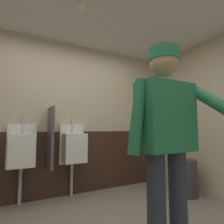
% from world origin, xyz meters
% --- Properties ---
extents(wall_back, '(4.73, 0.12, 2.57)m').
position_xyz_m(wall_back, '(0.00, 1.65, 1.28)').
color(wall_back, beige).
rests_on(wall_back, ground_plane).
extents(wainscot_band_back, '(4.13, 0.03, 1.03)m').
position_xyz_m(wainscot_band_back, '(0.00, 1.57, 0.51)').
color(wainscot_band_back, '#382319').
rests_on(wainscot_band_back, ground_plane).
extents(downlight_far, '(0.14, 0.14, 0.03)m').
position_xyz_m(downlight_far, '(-0.08, 0.56, 2.55)').
color(downlight_far, white).
extents(urinal_left, '(0.40, 0.34, 1.24)m').
position_xyz_m(urinal_left, '(-0.64, 1.43, 0.78)').
color(urinal_left, white).
rests_on(urinal_left, ground_plane).
extents(urinal_middle, '(0.40, 0.34, 1.24)m').
position_xyz_m(urinal_middle, '(0.11, 1.43, 0.78)').
color(urinal_middle, white).
rests_on(urinal_middle, ground_plane).
extents(privacy_divider_panel, '(0.04, 0.40, 0.90)m').
position_xyz_m(privacy_divider_panel, '(-0.26, 1.36, 0.95)').
color(privacy_divider_panel, '#4C4C51').
extents(person, '(0.67, 0.60, 1.73)m').
position_xyz_m(person, '(0.33, -0.41, 1.04)').
color(person, '#2D3342').
rests_on(person, ground_plane).
extents(trash_bin, '(0.31, 0.31, 0.57)m').
position_xyz_m(trash_bin, '(1.76, 0.62, 0.29)').
color(trash_bin, '#38383D').
rests_on(trash_bin, ground_plane).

